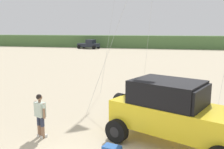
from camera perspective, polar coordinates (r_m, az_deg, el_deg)
The scene contains 4 objects.
dune_ridge at distance 57.70m, azimuth 11.83°, elevation 7.32°, with size 90.00×6.08×2.74m, color #4C703D.
jeep at distance 8.92m, azimuth 13.98°, elevation -8.27°, with size 5.00×3.89×2.26m.
person_watching at distance 9.69m, azimuth -16.11°, elevation -8.53°, with size 0.57×0.43×1.67m.
distant_pickup at distance 54.49m, azimuth -5.25°, elevation 6.88°, with size 4.88×3.17×1.98m.
Camera 1 is at (2.55, -6.03, 3.97)m, focal length 39.96 mm.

